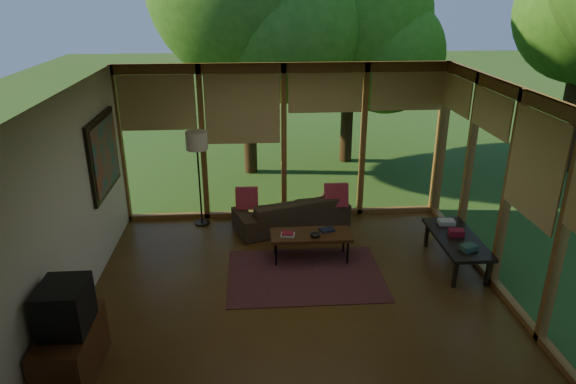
{
  "coord_description": "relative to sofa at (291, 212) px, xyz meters",
  "views": [
    {
      "loc": [
        -0.52,
        -5.96,
        3.82
      ],
      "look_at": [
        -0.05,
        0.7,
        1.16
      ],
      "focal_mm": 32.0,
      "sensor_mm": 36.0,
      "label": 1
    }
  ],
  "objects": [
    {
      "name": "floor",
      "position": [
        -0.1,
        -2.0,
        -0.28
      ],
      "size": [
        5.5,
        5.5,
        0.0
      ],
      "primitive_type": "plane",
      "color": "#583B17",
      "rests_on": "ground"
    },
    {
      "name": "ceiling",
      "position": [
        -0.1,
        -2.0,
        2.42
      ],
      "size": [
        5.5,
        5.5,
        0.0
      ],
      "primitive_type": "plane",
      "rotation": [
        3.14,
        0.0,
        0.0
      ],
      "color": "white",
      "rests_on": "ground"
    },
    {
      "name": "wall_left",
      "position": [
        -2.85,
        -2.0,
        1.07
      ],
      "size": [
        0.04,
        5.0,
        2.7
      ],
      "primitive_type": "cube",
      "color": "beige",
      "rests_on": "ground"
    },
    {
      "name": "wall_front",
      "position": [
        -0.1,
        -4.5,
        1.07
      ],
      "size": [
        5.5,
        0.04,
        2.7
      ],
      "primitive_type": "cube",
      "color": "beige",
      "rests_on": "ground"
    },
    {
      "name": "window_wall_back",
      "position": [
        -0.1,
        0.5,
        1.07
      ],
      "size": [
        5.5,
        0.12,
        2.7
      ],
      "primitive_type": "cube",
      "color": "olive",
      "rests_on": "ground"
    },
    {
      "name": "window_wall_right",
      "position": [
        2.65,
        -2.0,
        1.07
      ],
      "size": [
        0.12,
        5.0,
        2.7
      ],
      "primitive_type": "cube",
      "color": "olive",
      "rests_on": "ground"
    },
    {
      "name": "exterior_lawn",
      "position": [
        7.9,
        6.0,
        -0.29
      ],
      "size": [
        40.0,
        40.0,
        0.0
      ],
      "primitive_type": "plane",
      "color": "#305821",
      "rests_on": "ground"
    },
    {
      "name": "tree_ne",
      "position": [
        1.56,
        3.65,
        2.9
      ],
      "size": [
        3.53,
        3.53,
        4.95
      ],
      "color": "#372514",
      "rests_on": "ground"
    },
    {
      "name": "rug",
      "position": [
        0.07,
        -1.62,
        -0.27
      ],
      "size": [
        2.2,
        1.56,
        0.01
      ],
      "primitive_type": "cube",
      "color": "maroon",
      "rests_on": "floor"
    },
    {
      "name": "sofa",
      "position": [
        0.0,
        0.0,
        0.0
      ],
      "size": [
        2.05,
        1.3,
        0.56
      ],
      "primitive_type": "imported",
      "rotation": [
        0.0,
        0.0,
        3.46
      ],
      "color": "#3D2F1E",
      "rests_on": "floor"
    },
    {
      "name": "pillow_left",
      "position": [
        -0.75,
        -0.05,
        0.29
      ],
      "size": [
        0.37,
        0.2,
        0.39
      ],
      "primitive_type": "cube",
      "rotation": [
        -0.21,
        0.0,
        0.0
      ],
      "color": "maroon",
      "rests_on": "sofa"
    },
    {
      "name": "pillow_right",
      "position": [
        0.75,
        -0.05,
        0.3
      ],
      "size": [
        0.4,
        0.21,
        0.41
      ],
      "primitive_type": "cube",
      "rotation": [
        -0.21,
        0.0,
        0.0
      ],
      "color": "maroon",
      "rests_on": "sofa"
    },
    {
      "name": "ct_book_lower",
      "position": [
        -0.15,
        -1.19,
        0.16
      ],
      "size": [
        0.23,
        0.19,
        0.03
      ],
      "primitive_type": "cube",
      "rotation": [
        0.0,
        0.0,
        -0.21
      ],
      "color": "#BBB5A9",
      "rests_on": "coffee_table"
    },
    {
      "name": "ct_book_upper",
      "position": [
        -0.15,
        -1.19,
        0.19
      ],
      "size": [
        0.18,
        0.15,
        0.03
      ],
      "primitive_type": "cube",
      "rotation": [
        0.0,
        0.0,
        -0.17
      ],
      "color": "maroon",
      "rests_on": "coffee_table"
    },
    {
      "name": "ct_book_side",
      "position": [
        0.45,
        -1.06,
        0.16
      ],
      "size": [
        0.25,
        0.22,
        0.03
      ],
      "primitive_type": "cube",
      "rotation": [
        0.0,
        0.0,
        0.36
      ],
      "color": "black",
      "rests_on": "coffee_table"
    },
    {
      "name": "ct_bowl",
      "position": [
        0.25,
        -1.24,
        0.18
      ],
      "size": [
        0.16,
        0.16,
        0.07
      ],
      "primitive_type": "ellipsoid",
      "color": "black",
      "rests_on": "coffee_table"
    },
    {
      "name": "media_cabinet",
      "position": [
        -2.57,
        -3.47,
        0.02
      ],
      "size": [
        0.5,
        1.0,
        0.6
      ],
      "primitive_type": "cube",
      "color": "#4C2914",
      "rests_on": "floor"
    },
    {
      "name": "television",
      "position": [
        -2.55,
        -3.47,
        0.57
      ],
      "size": [
        0.45,
        0.55,
        0.5
      ],
      "primitive_type": "cube",
      "color": "black",
      "rests_on": "media_cabinet"
    },
    {
      "name": "console_book_a",
      "position": [
        2.3,
        -1.87,
        0.21
      ],
      "size": [
        0.25,
        0.22,
        0.08
      ],
      "primitive_type": "cube",
      "rotation": [
        0.0,
        0.0,
        0.35
      ],
      "color": "#2E5043",
      "rests_on": "side_console"
    },
    {
      "name": "console_book_b",
      "position": [
        2.3,
        -1.42,
        0.22
      ],
      "size": [
        0.23,
        0.18,
        0.09
      ],
      "primitive_type": "cube",
      "rotation": [
        0.0,
        0.0,
        -0.13
      ],
      "color": "maroon",
      "rests_on": "side_console"
    },
    {
      "name": "console_book_c",
      "position": [
        2.3,
        -1.02,
        0.21
      ],
      "size": [
        0.25,
        0.19,
        0.07
      ],
      "primitive_type": "cube",
      "rotation": [
        0.0,
        0.0,
        -0.08
      ],
      "color": "#BBB5A9",
      "rests_on": "side_console"
    },
    {
      "name": "floor_lamp",
      "position": [
        -1.54,
        0.23,
        1.13
      ],
      "size": [
        0.36,
        0.36,
        1.65
      ],
      "color": "black",
      "rests_on": "floor"
    },
    {
      "name": "coffee_table",
      "position": [
        0.2,
        -1.14,
        0.11
      ],
      "size": [
        1.2,
        0.5,
        0.43
      ],
      "color": "#4C2914",
      "rests_on": "floor"
    },
    {
      "name": "side_console",
      "position": [
        2.3,
        -1.47,
        0.13
      ],
      "size": [
        0.6,
        1.4,
        0.46
      ],
      "color": "black",
      "rests_on": "floor"
    },
    {
      "name": "wall_painting",
      "position": [
        -2.81,
        -0.6,
        1.27
      ],
      "size": [
        0.06,
        1.35,
        1.15
      ],
      "color": "black",
      "rests_on": "wall_left"
    }
  ]
}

